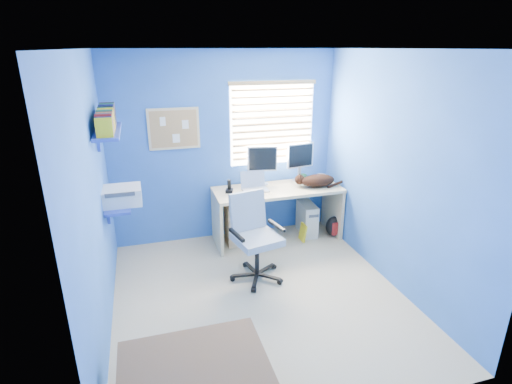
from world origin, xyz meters
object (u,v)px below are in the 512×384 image
object	(u,v)px
tower_pc	(307,219)
desk	(277,214)
laptop	(255,183)
cat	(318,181)
office_chair	(255,248)

from	to	relation	value
tower_pc	desk	bearing A→B (deg)	-170.68
desk	tower_pc	distance (m)	0.49
laptop	cat	size ratio (longest dim) A/B	0.71
laptop	tower_pc	world-z (taller)	laptop
desk	laptop	size ratio (longest dim) A/B	5.16
laptop	tower_pc	xyz separation A→B (m)	(0.77, 0.04, -0.62)
laptop	desk	bearing A→B (deg)	-1.97
cat	laptop	bearing A→B (deg)	-167.87
desk	office_chair	size ratio (longest dim) A/B	1.73
desk	office_chair	distance (m)	1.02
desk	tower_pc	xyz separation A→B (m)	(0.46, 0.04, -0.14)
laptop	tower_pc	bearing A→B (deg)	1.64
tower_pc	office_chair	size ratio (longest dim) A/B	0.46
desk	cat	xyz separation A→B (m)	(0.54, -0.08, 0.45)
laptop	cat	bearing A→B (deg)	-6.80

